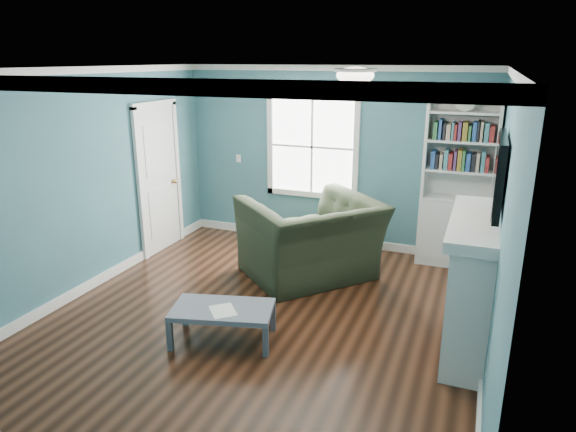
% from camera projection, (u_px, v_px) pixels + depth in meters
% --- Properties ---
extents(floor, '(5.00, 5.00, 0.00)m').
position_uv_depth(floor, '(263.00, 316.00, 5.58)').
color(floor, black).
rests_on(floor, ground).
extents(room_walls, '(5.00, 5.00, 5.00)m').
position_uv_depth(room_walls, '(261.00, 174.00, 5.12)').
color(room_walls, '#3A6371').
rests_on(room_walls, ground).
extents(trim, '(4.50, 5.00, 2.60)m').
position_uv_depth(trim, '(262.00, 207.00, 5.22)').
color(trim, white).
rests_on(trim, ground).
extents(window, '(1.40, 0.06, 1.50)m').
position_uv_depth(window, '(312.00, 147.00, 7.47)').
color(window, white).
rests_on(window, room_walls).
extents(bookshelf, '(0.90, 0.35, 2.31)m').
position_uv_depth(bookshelf, '(456.00, 198.00, 6.75)').
color(bookshelf, silver).
rests_on(bookshelf, ground).
extents(fireplace, '(0.44, 1.58, 1.30)m').
position_uv_depth(fireplace, '(472.00, 285.00, 4.85)').
color(fireplace, black).
rests_on(fireplace, ground).
extents(tv, '(0.06, 1.10, 0.65)m').
position_uv_depth(tv, '(499.00, 173.00, 4.49)').
color(tv, black).
rests_on(tv, fireplace).
extents(door, '(0.12, 0.98, 2.17)m').
position_uv_depth(door, '(159.00, 177.00, 7.28)').
color(door, silver).
rests_on(door, ground).
extents(ceiling_fixture, '(0.38, 0.38, 0.15)m').
position_uv_depth(ceiling_fixture, '(355.00, 74.00, 4.61)').
color(ceiling_fixture, white).
rests_on(ceiling_fixture, room_walls).
extents(light_switch, '(0.08, 0.01, 0.12)m').
position_uv_depth(light_switch, '(239.00, 158.00, 7.96)').
color(light_switch, white).
rests_on(light_switch, room_walls).
extents(recliner, '(1.78, 1.83, 1.36)m').
position_uv_depth(recliner, '(311.00, 226.00, 6.41)').
color(recliner, '#242E1D').
rests_on(recliner, ground).
extents(coffee_table, '(1.08, 0.77, 0.36)m').
position_uv_depth(coffee_table, '(223.00, 312.00, 5.02)').
color(coffee_table, '#4B505A').
rests_on(coffee_table, ground).
extents(paper_sheet, '(0.36, 0.36, 0.00)m').
position_uv_depth(paper_sheet, '(223.00, 311.00, 4.94)').
color(paper_sheet, white).
rests_on(paper_sheet, coffee_table).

